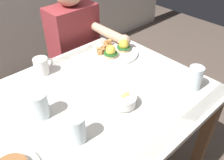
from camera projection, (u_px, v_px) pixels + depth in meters
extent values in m
cube|color=white|center=(88.00, 102.00, 1.15)|extent=(1.20, 0.90, 0.03)
cube|color=#3F7F51|center=(152.00, 152.00, 0.91)|extent=(1.20, 0.06, 0.00)
cube|color=#3F7F51|center=(46.00, 66.00, 1.38)|extent=(1.20, 0.06, 0.00)
cube|color=brown|center=(204.00, 138.00, 1.44)|extent=(0.06, 0.06, 0.71)
cube|color=brown|center=(114.00, 80.00, 1.90)|extent=(0.06, 0.06, 0.71)
cylinder|color=white|center=(116.00, 53.00, 1.48)|extent=(0.27, 0.27, 0.01)
cylinder|color=tan|center=(111.00, 55.00, 1.43)|extent=(0.08, 0.08, 0.02)
cylinder|color=#236028|center=(111.00, 53.00, 1.43)|extent=(0.08, 0.08, 0.01)
sphere|color=yellow|center=(111.00, 50.00, 1.41)|extent=(0.06, 0.06, 0.06)
cylinder|color=tan|center=(124.00, 49.00, 1.49)|extent=(0.08, 0.08, 0.02)
cylinder|color=#236028|center=(124.00, 47.00, 1.49)|extent=(0.08, 0.08, 0.01)
sphere|color=yellow|center=(124.00, 44.00, 1.47)|extent=(0.06, 0.06, 0.06)
cube|color=tan|center=(98.00, 50.00, 1.47)|extent=(0.03, 0.03, 0.03)
cube|color=tan|center=(110.00, 43.00, 1.54)|extent=(0.03, 0.03, 0.04)
cube|color=#AD7038|center=(103.00, 48.00, 1.49)|extent=(0.03, 0.03, 0.02)
cube|color=#B77A42|center=(106.00, 44.00, 1.53)|extent=(0.03, 0.03, 0.03)
cube|color=#B77A42|center=(100.00, 53.00, 1.45)|extent=(0.04, 0.04, 0.02)
cube|color=#B77A42|center=(107.00, 47.00, 1.51)|extent=(0.03, 0.03, 0.02)
cube|color=#AD7038|center=(107.00, 43.00, 1.54)|extent=(0.02, 0.02, 0.03)
cube|color=#B77A42|center=(103.00, 51.00, 1.46)|extent=(0.03, 0.03, 0.03)
cylinder|color=white|center=(123.00, 104.00, 1.11)|extent=(0.10, 0.10, 0.01)
cylinder|color=white|center=(124.00, 100.00, 1.09)|extent=(0.12, 0.12, 0.04)
cube|color=#B7E093|center=(119.00, 101.00, 1.08)|extent=(0.04, 0.04, 0.03)
cube|color=#F4A85B|center=(119.00, 97.00, 1.10)|extent=(0.03, 0.03, 0.02)
cube|color=#F4DB66|center=(123.00, 98.00, 1.08)|extent=(0.03, 0.03, 0.02)
cube|color=#F4A85B|center=(127.00, 96.00, 1.10)|extent=(0.03, 0.03, 0.02)
cylinder|color=white|center=(41.00, 66.00, 1.29)|extent=(0.08, 0.08, 0.09)
cylinder|color=black|center=(40.00, 60.00, 1.26)|extent=(0.07, 0.07, 0.01)
torus|color=white|center=(48.00, 63.00, 1.31)|extent=(0.06, 0.01, 0.06)
cube|color=silver|center=(119.00, 81.00, 1.26)|extent=(0.06, 0.11, 0.00)
cube|color=silver|center=(133.00, 84.00, 1.24)|extent=(0.04, 0.04, 0.00)
cylinder|color=silver|center=(195.00, 78.00, 1.18)|extent=(0.07, 0.07, 0.13)
cylinder|color=silver|center=(194.00, 81.00, 1.19)|extent=(0.06, 0.06, 0.08)
cylinder|color=silver|center=(77.00, 129.00, 0.91)|extent=(0.07, 0.07, 0.12)
cylinder|color=silver|center=(78.00, 134.00, 0.93)|extent=(0.06, 0.06, 0.06)
cylinder|color=silver|center=(40.00, 105.00, 1.02)|extent=(0.08, 0.08, 0.12)
cylinder|color=silver|center=(41.00, 109.00, 1.04)|extent=(0.07, 0.07, 0.07)
cylinder|color=#33333D|center=(77.00, 100.00, 1.91)|extent=(0.11, 0.11, 0.45)
cylinder|color=#33333D|center=(95.00, 91.00, 2.00)|extent=(0.11, 0.11, 0.45)
cube|color=#993338|center=(74.00, 40.00, 1.73)|extent=(0.34, 0.20, 0.50)
cylinder|color=#DBAD89|center=(109.00, 33.00, 1.59)|extent=(0.06, 0.30, 0.06)
sphere|color=#DBAD89|center=(124.00, 41.00, 1.50)|extent=(0.08, 0.08, 0.08)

